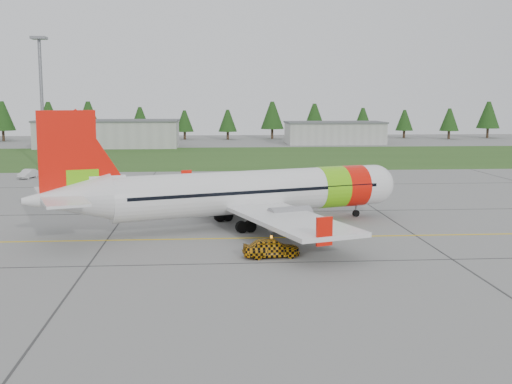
{
  "coord_description": "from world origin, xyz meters",
  "views": [
    {
      "loc": [
        -6.91,
        -42.36,
        11.02
      ],
      "look_at": [
        -2.95,
        10.45,
        3.39
      ],
      "focal_mm": 45.0,
      "sensor_mm": 36.0,
      "label": 1
    }
  ],
  "objects": [
    {
      "name": "service_van",
      "position": [
        -32.44,
        50.08,
        1.94
      ],
      "size": [
        1.6,
        1.55,
        3.87
      ],
      "primitive_type": "imported",
      "rotation": [
        0.0,
        0.0,
        -0.23
      ],
      "color": "silver",
      "rests_on": "ground"
    },
    {
      "name": "grass_strip",
      "position": [
        0.0,
        82.0,
        0.01
      ],
      "size": [
        320.0,
        50.0,
        0.03
      ],
      "primitive_type": "cube",
      "color": "#30561E",
      "rests_on": "ground"
    },
    {
      "name": "follow_me_car",
      "position": [
        -2.52,
        1.6,
        2.02
      ],
      "size": [
        1.53,
        1.75,
        4.04
      ],
      "primitive_type": "imported",
      "rotation": [
        0.0,
        0.0,
        1.67
      ],
      "color": "#F5A70D",
      "rests_on": "ground"
    },
    {
      "name": "taxi_guideline",
      "position": [
        0.0,
        8.0,
        0.01
      ],
      "size": [
        120.0,
        0.25,
        0.02
      ],
      "primitive_type": "cube",
      "color": "gold",
      "rests_on": "ground"
    },
    {
      "name": "hangar_west",
      "position": [
        -30.0,
        110.0,
        3.0
      ],
      "size": [
        32.0,
        14.0,
        6.0
      ],
      "primitive_type": "cube",
      "color": "#A8A8A3",
      "rests_on": "ground"
    },
    {
      "name": "aircraft",
      "position": [
        -3.72,
        13.19,
        2.95
      ],
      "size": [
        32.61,
        30.93,
        10.23
      ],
      "rotation": [
        0.0,
        0.0,
        0.33
      ],
      "color": "silver",
      "rests_on": "ground"
    },
    {
      "name": "treeline",
      "position": [
        0.0,
        138.0,
        5.0
      ],
      "size": [
        160.0,
        8.0,
        10.0
      ],
      "primitive_type": null,
      "color": "#1C3F14",
      "rests_on": "ground"
    },
    {
      "name": "floodlight_mast",
      "position": [
        -32.0,
        58.0,
        10.0
      ],
      "size": [
        0.5,
        0.5,
        20.0
      ],
      "primitive_type": "cylinder",
      "color": "slate",
      "rests_on": "ground"
    },
    {
      "name": "ground",
      "position": [
        0.0,
        0.0,
        0.0
      ],
      "size": [
        320.0,
        320.0,
        0.0
      ],
      "primitive_type": "plane",
      "color": "gray",
      "rests_on": "ground"
    },
    {
      "name": "hangar_east",
      "position": [
        25.0,
        118.0,
        2.6
      ],
      "size": [
        24.0,
        12.0,
        5.2
      ],
      "primitive_type": "cube",
      "color": "#A8A8A3",
      "rests_on": "ground"
    }
  ]
}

